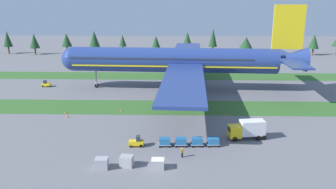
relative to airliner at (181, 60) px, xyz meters
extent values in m
plane|color=slate|center=(-3.94, -48.51, -8.63)|extent=(400.00, 400.00, 0.00)
cube|color=#336028|center=(-3.94, -17.55, -8.63)|extent=(320.00, 11.66, 0.01)
cube|color=#336028|center=(-3.94, 17.76, -8.63)|extent=(320.00, 11.66, 0.01)
cylinder|color=navy|center=(-2.24, 0.11, -0.02)|extent=(58.92, 9.81, 7.03)
sphere|color=navy|center=(-31.54, 1.50, -0.02)|extent=(6.89, 6.89, 6.89)
cone|color=navy|center=(29.91, -1.42, 0.51)|extent=(10.32, 7.15, 6.68)
cube|color=yellow|center=(-2.24, 0.11, -1.25)|extent=(57.50, 9.88, 0.36)
cube|color=#283342|center=(-5.81, 0.28, 0.86)|extent=(51.78, 9.54, 0.44)
cube|color=navy|center=(0.23, -23.22, -0.72)|extent=(11.16, 39.74, 0.63)
cylinder|color=#A3A3A8|center=(-0.88, -17.26, -3.04)|extent=(5.90, 4.13, 3.87)
cube|color=navy|center=(2.43, 23.10, -0.72)|extent=(11.16, 39.74, 0.63)
cylinder|color=#A3A3A8|center=(0.76, 17.27, -3.04)|extent=(5.90, 4.13, 3.87)
cube|color=navy|center=(28.76, -10.64, 1.03)|extent=(5.88, 14.54, 0.44)
cube|color=navy|center=(29.64, 7.86, 1.03)|extent=(5.88, 14.54, 0.44)
cube|color=yellow|center=(29.20, -1.39, 9.47)|extent=(8.40, 1.16, 11.95)
cylinder|color=#A3A3A8|center=(-25.11, 1.20, -4.55)|extent=(0.44, 0.44, 6.96)
cylinder|color=black|center=(-25.11, 1.20, -8.03)|extent=(1.22, 0.48, 1.20)
cylinder|color=#A3A3A8|center=(2.13, -4.32, -4.43)|extent=(0.44, 0.44, 6.71)
cylinder|color=black|center=(2.13, -4.32, -7.78)|extent=(1.73, 0.68, 1.70)
cylinder|color=#A3A3A8|center=(2.53, 4.10, -4.43)|extent=(0.44, 0.44, 6.71)
cylinder|color=black|center=(2.53, 4.10, -7.78)|extent=(1.73, 0.68, 1.70)
cube|color=yellow|center=(-8.43, -40.42, -7.94)|extent=(2.65, 1.39, 0.77)
cube|color=#283342|center=(-8.04, -40.41, -7.11)|extent=(0.74, 1.12, 0.90)
cylinder|color=black|center=(-9.32, -41.01, -8.33)|extent=(0.61, 0.22, 0.60)
cylinder|color=black|center=(-9.36, -39.91, -8.33)|extent=(0.61, 0.22, 0.60)
cylinder|color=black|center=(-7.50, -40.94, -8.33)|extent=(0.61, 0.22, 0.60)
cylinder|color=black|center=(-7.54, -39.84, -8.33)|extent=(0.61, 0.22, 0.60)
cube|color=#A3A3A8|center=(-3.33, -40.24, -8.23)|extent=(2.25, 1.58, 0.10)
cube|color=#23669E|center=(-3.33, -40.24, -7.63)|extent=(1.98, 1.39, 1.10)
cylinder|color=black|center=(-4.14, -40.96, -8.43)|extent=(0.40, 0.13, 0.40)
cylinder|color=black|center=(-4.19, -39.58, -8.43)|extent=(0.40, 0.13, 0.40)
cylinder|color=black|center=(-2.47, -40.90, -8.43)|extent=(0.40, 0.13, 0.40)
cylinder|color=black|center=(-2.52, -39.52, -8.43)|extent=(0.40, 0.13, 0.40)
cube|color=#A3A3A8|center=(-0.43, -40.13, -8.23)|extent=(2.25, 1.58, 0.10)
cube|color=#23669E|center=(-0.43, -40.13, -7.63)|extent=(1.98, 1.39, 1.10)
cylinder|color=black|center=(-1.24, -40.85, -8.43)|extent=(0.40, 0.13, 0.40)
cylinder|color=black|center=(-1.29, -39.47, -8.43)|extent=(0.40, 0.13, 0.40)
cylinder|color=black|center=(0.43, -40.79, -8.43)|extent=(0.40, 0.13, 0.40)
cylinder|color=black|center=(0.38, -39.41, -8.43)|extent=(0.40, 0.13, 0.40)
cube|color=#A3A3A8|center=(2.47, -40.03, -8.23)|extent=(2.25, 1.58, 0.10)
cube|color=#23669E|center=(2.47, -40.03, -7.63)|extent=(1.98, 1.39, 1.10)
cylinder|color=black|center=(1.66, -40.75, -8.43)|extent=(0.40, 0.13, 0.40)
cylinder|color=black|center=(1.61, -39.37, -8.43)|extent=(0.40, 0.13, 0.40)
cylinder|color=black|center=(3.33, -40.68, -8.43)|extent=(0.40, 0.13, 0.40)
cylinder|color=black|center=(3.28, -39.31, -8.43)|extent=(0.40, 0.13, 0.40)
cube|color=#A3A3A8|center=(5.36, -39.92, -8.23)|extent=(2.25, 1.58, 0.10)
cube|color=#23669E|center=(5.36, -39.92, -7.63)|extent=(1.98, 1.39, 1.10)
cylinder|color=black|center=(4.55, -40.64, -8.43)|extent=(0.40, 0.13, 0.40)
cylinder|color=black|center=(4.50, -39.26, -8.43)|extent=(0.40, 0.13, 0.40)
cylinder|color=black|center=(6.23, -40.58, -8.43)|extent=(0.40, 0.13, 0.40)
cylinder|color=black|center=(6.17, -39.20, -8.43)|extent=(0.40, 0.13, 0.40)
cube|color=yellow|center=(9.65, -36.75, -7.05)|extent=(2.49, 2.58, 2.20)
cube|color=#283342|center=(8.60, -36.90, -6.61)|extent=(0.36, 2.06, 0.97)
cube|color=silver|center=(12.96, -36.30, -6.45)|extent=(4.77, 2.89, 2.80)
cylinder|color=black|center=(9.56, -37.77, -8.15)|extent=(0.99, 0.43, 0.96)
cylinder|color=black|center=(9.29, -35.79, -8.15)|extent=(0.99, 0.43, 0.96)
cylinder|color=black|center=(13.99, -37.17, -8.15)|extent=(0.99, 0.43, 0.96)
cylinder|color=black|center=(13.72, -35.19, -8.15)|extent=(0.99, 0.43, 0.96)
cylinder|color=black|center=(15.11, -37.01, -8.15)|extent=(0.99, 0.43, 0.96)
cylinder|color=black|center=(14.84, -35.03, -8.15)|extent=(0.99, 0.43, 0.96)
cube|color=yellow|center=(-40.53, 1.93, -7.94)|extent=(2.66, 1.42, 0.77)
cube|color=#283342|center=(-40.92, 1.95, -7.11)|extent=(0.75, 1.12, 0.90)
cylinder|color=black|center=(-39.60, 2.44, -8.33)|extent=(0.61, 0.23, 0.60)
cylinder|color=black|center=(-39.65, 1.34, -8.33)|extent=(0.61, 0.23, 0.60)
cylinder|color=black|center=(-41.42, 2.52, -8.33)|extent=(0.61, 0.23, 0.60)
cylinder|color=black|center=(-41.47, 1.42, -8.33)|extent=(0.61, 0.23, 0.60)
cylinder|color=black|center=(-0.20, -44.51, -8.20)|extent=(0.18, 0.18, 0.85)
cylinder|color=black|center=(-0.33, -44.69, -8.20)|extent=(0.18, 0.18, 0.85)
cylinder|color=orange|center=(-0.27, -44.60, -7.47)|extent=(0.36, 0.36, 0.62)
sphere|color=tan|center=(-0.27, -44.60, -7.01)|extent=(0.24, 0.24, 0.24)
cylinder|color=orange|center=(-0.13, -44.42, -7.50)|extent=(0.10, 0.10, 0.58)
cylinder|color=orange|center=(-0.41, -44.79, -7.50)|extent=(0.10, 0.10, 0.58)
cube|color=#A3A3A8|center=(-12.81, -48.83, -7.77)|extent=(2.04, 1.66, 1.72)
cube|color=#A3A3A8|center=(-9.04, -48.01, -7.75)|extent=(2.19, 1.85, 1.76)
cube|color=#A3A3A8|center=(-4.10, -48.62, -7.85)|extent=(2.01, 1.61, 1.57)
cone|color=orange|center=(-26.89, -22.57, -8.29)|extent=(0.44, 0.44, 0.67)
cone|color=orange|center=(-25.66, -25.31, -8.32)|extent=(0.44, 0.44, 0.61)
cone|color=orange|center=(-14.26, -20.71, -8.34)|extent=(0.44, 0.44, 0.57)
cone|color=orange|center=(9.77, -23.35, -8.39)|extent=(0.44, 0.44, 0.49)
cylinder|color=#4C3823|center=(-82.87, 65.98, -6.91)|extent=(0.70, 0.70, 3.43)
cone|color=#1E4223|center=(-82.87, 65.98, -1.48)|extent=(4.30, 4.30, 7.43)
cylinder|color=#4C3823|center=(-69.06, 63.96, -7.10)|extent=(0.70, 0.70, 3.07)
cone|color=#1E4223|center=(-69.06, 63.96, -2.18)|extent=(4.67, 4.67, 6.76)
cylinder|color=#4C3823|center=(-54.49, 66.82, -6.87)|extent=(0.70, 0.70, 3.53)
cone|color=#1E4223|center=(-54.49, 66.82, -1.98)|extent=(5.05, 5.05, 6.25)
cylinder|color=#4C3823|center=(-41.35, 68.20, -7.21)|extent=(0.70, 0.70, 2.84)
cone|color=#1E4223|center=(-41.35, 68.20, -1.75)|extent=(5.52, 5.52, 8.08)
cylinder|color=#4C3823|center=(-27.22, 65.85, -6.72)|extent=(0.70, 0.70, 3.83)
cone|color=#1E4223|center=(-27.22, 65.85, -2.04)|extent=(3.63, 3.63, 5.52)
cylinder|color=#4C3823|center=(-11.36, 67.05, -7.21)|extent=(0.70, 0.70, 2.85)
cone|color=#1E4223|center=(-11.36, 67.05, -2.80)|extent=(4.37, 4.37, 5.96)
cylinder|color=#4C3823|center=(3.65, 64.69, -7.23)|extent=(0.70, 0.70, 2.79)
cone|color=#1E4223|center=(3.65, 64.69, -1.87)|extent=(5.60, 5.60, 7.93)
cylinder|color=#4C3823|center=(16.03, 68.28, -6.87)|extent=(0.70, 0.70, 3.51)
cone|color=#1E4223|center=(16.03, 68.28, -0.86)|extent=(4.17, 4.17, 8.52)
cylinder|color=#4C3823|center=(32.04, 68.76, -7.22)|extent=(0.70, 0.70, 2.82)
cone|color=#1E4223|center=(32.04, 68.76, -3.15)|extent=(6.22, 6.22, 5.32)
cylinder|color=#4C3823|center=(48.18, 68.04, -6.85)|extent=(0.70, 0.70, 3.57)
cone|color=#1E4223|center=(48.18, 68.04, -2.14)|extent=(4.20, 4.20, 5.85)
cylinder|color=#4C3823|center=(62.88, 65.00, -7.03)|extent=(0.70, 0.70, 3.20)
cone|color=#1E4223|center=(62.88, 65.00, -2.12)|extent=(4.79, 4.79, 6.62)
camera|label=1|loc=(-1.27, -96.31, 16.67)|focal=36.32mm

